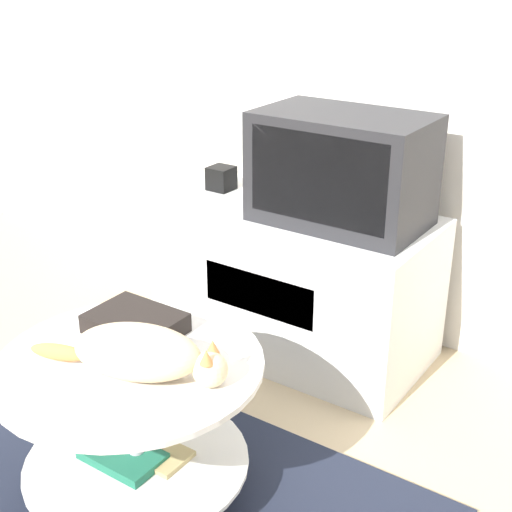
{
  "coord_description": "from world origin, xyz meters",
  "views": [
    {
      "loc": [
        1.27,
        -1.11,
        1.53
      ],
      "look_at": [
        0.11,
        0.58,
        0.64
      ],
      "focal_mm": 50.0,
      "sensor_mm": 36.0,
      "label": 1
    }
  ],
  "objects_px": {
    "tv": "(342,169)",
    "speaker": "(221,178)",
    "cat": "(141,353)",
    "dvd_box": "(135,323)"
  },
  "relations": [
    {
      "from": "tv",
      "to": "speaker",
      "type": "distance_m",
      "value": 0.62
    },
    {
      "from": "cat",
      "to": "dvd_box",
      "type": "bearing_deg",
      "value": 117.84
    },
    {
      "from": "tv",
      "to": "dvd_box",
      "type": "distance_m",
      "value": 0.97
    },
    {
      "from": "speaker",
      "to": "cat",
      "type": "xyz_separation_m",
      "value": [
        0.58,
        -1.13,
        -0.09
      ]
    },
    {
      "from": "dvd_box",
      "to": "cat",
      "type": "bearing_deg",
      "value": -42.63
    },
    {
      "from": "dvd_box",
      "to": "cat",
      "type": "xyz_separation_m",
      "value": [
        0.17,
        -0.16,
        0.04
      ]
    },
    {
      "from": "tv",
      "to": "speaker",
      "type": "xyz_separation_m",
      "value": [
        -0.59,
        0.06,
        -0.15
      ]
    },
    {
      "from": "speaker",
      "to": "dvd_box",
      "type": "xyz_separation_m",
      "value": [
        0.41,
        -0.97,
        -0.12
      ]
    },
    {
      "from": "speaker",
      "to": "cat",
      "type": "bearing_deg",
      "value": -62.68
    },
    {
      "from": "speaker",
      "to": "cat",
      "type": "distance_m",
      "value": 1.27
    }
  ]
}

